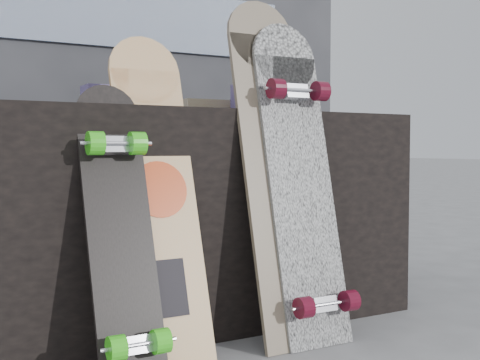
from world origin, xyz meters
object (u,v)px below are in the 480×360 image
vendor_table (200,217)px  skateboard_dark (121,224)px  longboard_cascadia (301,173)px  longboard_geisha (158,185)px  longboard_celtic (276,157)px

vendor_table → skateboard_dark: (-0.44, -0.40, 0.04)m
skateboard_dark → longboard_cascadia: bearing=1.5°
vendor_table → skateboard_dark: size_ratio=1.85×
vendor_table → longboard_geisha: size_ratio=1.54×
longboard_celtic → longboard_cascadia: (0.08, -0.04, -0.06)m
longboard_geisha → longboard_cascadia: longboard_cascadia is taller
vendor_table → longboard_cascadia: 0.47m
vendor_table → skateboard_dark: 0.60m
longboard_celtic → skateboard_dark: 0.61m
vendor_table → skateboard_dark: bearing=-138.2°
longboard_celtic → vendor_table: bearing=111.0°
longboard_geisha → longboard_celtic: longboard_celtic is taller
longboard_celtic → skateboard_dark: bearing=-174.3°
longboard_celtic → longboard_geisha: bearing=177.4°
longboard_celtic → longboard_cascadia: longboard_celtic is taller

